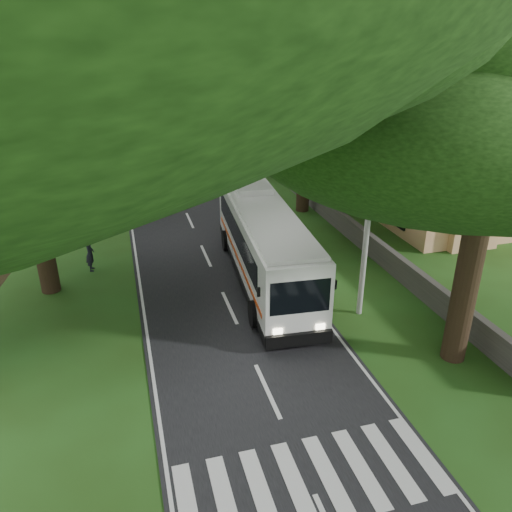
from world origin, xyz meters
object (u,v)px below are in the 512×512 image
(distant_car_b, at_px, (133,124))
(distant_car_c, at_px, (158,119))
(pole_far, at_px, (201,104))
(church, at_px, (422,130))
(pedestrian, at_px, (90,254))
(pole_mid, at_px, (246,137))
(coach_bus, at_px, (264,242))
(pole_near, at_px, (367,226))

(distant_car_b, bearing_deg, distant_car_c, 28.11)
(pole_far, height_order, distant_car_c, pole_far)
(church, xyz_separation_m, pole_far, (-12.36, 24.45, -0.73))
(pedestrian, bearing_deg, pole_far, -17.77)
(pole_mid, bearing_deg, distant_car_b, 103.77)
(church, relative_size, pole_far, 3.00)
(church, relative_size, coach_bus, 1.84)
(distant_car_c, bearing_deg, coach_bus, 82.77)
(church, relative_size, distant_car_b, 6.01)
(church, xyz_separation_m, distant_car_b, (-19.75, 34.57, -4.22))
(pole_far, bearing_deg, pedestrian, -109.89)
(pole_far, xyz_separation_m, distant_car_c, (-3.81, 13.80, -3.55))
(pole_near, bearing_deg, distant_car_c, 94.05)
(coach_bus, relative_size, pedestrian, 6.99)
(pole_far, bearing_deg, distant_car_b, 126.12)
(distant_car_c, xyz_separation_m, pedestrian, (-7.82, -45.95, 0.30))
(pole_far, bearing_deg, pole_near, -90.00)
(church, height_order, pedestrian, church)
(pole_near, relative_size, pole_mid, 1.00)
(distant_car_c, bearing_deg, pole_far, 97.45)
(church, relative_size, pole_mid, 3.00)
(pedestrian, bearing_deg, pole_mid, -41.64)
(church, height_order, distant_car_b, church)
(pole_near, bearing_deg, distant_car_b, 98.38)
(coach_bus, distance_m, pedestrian, 9.20)
(distant_car_c, bearing_deg, church, 104.93)
(pole_mid, xyz_separation_m, coach_bus, (-3.16, -15.54, -2.14))
(pole_near, bearing_deg, pole_mid, 90.00)
(distant_car_b, distance_m, pedestrian, 42.48)
(pole_far, bearing_deg, distant_car_c, 105.44)
(pedestrian, bearing_deg, pole_near, -121.90)
(pole_far, relative_size, coach_bus, 0.61)
(pole_mid, relative_size, coach_bus, 0.61)
(church, relative_size, distant_car_c, 5.81)
(pole_far, bearing_deg, coach_bus, -95.08)
(pole_far, bearing_deg, pole_mid, -90.00)
(pole_mid, relative_size, distant_car_c, 1.94)
(pole_mid, distance_m, distant_car_c, 34.20)
(pole_mid, distance_m, coach_bus, 16.00)
(pole_near, relative_size, distant_car_c, 1.94)
(church, bearing_deg, pedestrian, -162.23)
(pole_mid, height_order, distant_car_c, pole_mid)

